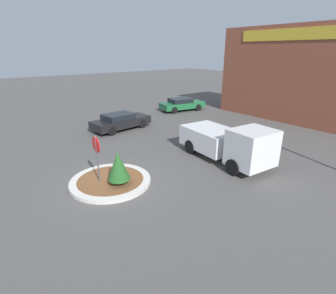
{
  "coord_description": "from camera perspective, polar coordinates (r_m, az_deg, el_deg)",
  "views": [
    {
      "loc": [
        10.5,
        -4.69,
        5.97
      ],
      "look_at": [
        0.62,
        3.0,
        1.33
      ],
      "focal_mm": 28.0,
      "sensor_mm": 36.0,
      "label": 1
    }
  ],
  "objects": [
    {
      "name": "stop_sign",
      "position": [
        12.21,
        -15.27,
        -0.95
      ],
      "size": [
        0.75,
        0.07,
        2.42
      ],
      "color": "#4C4C51",
      "rests_on": "ground_plane"
    },
    {
      "name": "storefront_building",
      "position": [
        27.12,
        28.14,
        13.84
      ],
      "size": [
        14.3,
        6.07,
        7.97
      ],
      "color": "brown",
      "rests_on": "ground_plane"
    },
    {
      "name": "parked_sedan_green",
      "position": [
        27.7,
        3.04,
        9.3
      ],
      "size": [
        2.61,
        4.86,
        1.31
      ],
      "rotation": [
        0.0,
        0.0,
        1.39
      ],
      "color": "#1E6638",
      "rests_on": "ground_plane"
    },
    {
      "name": "ground_plane",
      "position": [
        12.95,
        -12.35,
        -7.63
      ],
      "size": [
        120.0,
        120.0,
        0.0
      ],
      "primitive_type": "plane",
      "color": "#514F4C"
    },
    {
      "name": "parked_sedan_black",
      "position": [
        21.22,
        -10.29,
        5.57
      ],
      "size": [
        2.42,
        4.9,
        1.31
      ],
      "rotation": [
        0.0,
        0.0,
        1.69
      ],
      "color": "black",
      "rests_on": "ground_plane"
    },
    {
      "name": "traffic_island",
      "position": [
        12.91,
        -12.38,
        -7.28
      ],
      "size": [
        3.81,
        3.81,
        0.18
      ],
      "color": "beige",
      "rests_on": "ground_plane"
    },
    {
      "name": "island_shrub",
      "position": [
        11.99,
        -10.76,
        -4.01
      ],
      "size": [
        1.03,
        1.03,
        1.58
      ],
      "color": "brown",
      "rests_on": "traffic_island"
    },
    {
      "name": "utility_truck",
      "position": [
        15.08,
        12.78,
        0.98
      ],
      "size": [
        5.88,
        2.77,
        2.25
      ],
      "rotation": [
        0.0,
        0.0,
        -0.09
      ],
      "color": "white",
      "rests_on": "ground_plane"
    }
  ]
}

